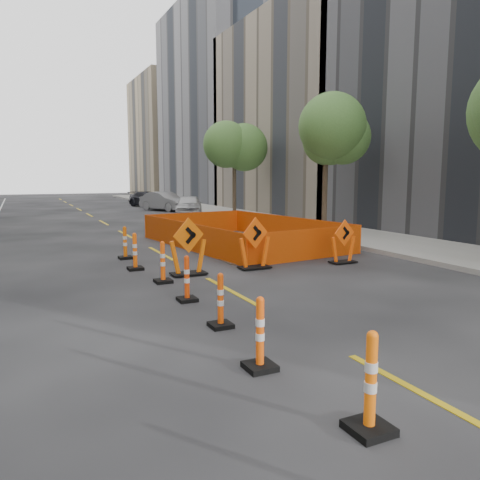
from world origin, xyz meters
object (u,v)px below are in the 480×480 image
channelizer_1 (371,382)px  channelizer_4 (187,278)px  channelizer_6 (135,251)px  chevron_sign_center (255,243)px  chevron_sign_left (188,247)px  parked_car_near (189,206)px  parked_car_mid (165,201)px  parked_car_far (148,199)px  channelizer_2 (260,333)px  chevron_sign_right (343,241)px  channelizer_3 (221,300)px  channelizer_5 (163,262)px  channelizer_7 (125,243)px

channelizer_1 → channelizer_4: channelizer_1 is taller
channelizer_6 → chevron_sign_center: chevron_sign_center is taller
chevron_sign_left → parked_car_near: bearing=58.1°
parked_car_mid → parked_car_far: bearing=65.3°
channelizer_2 → chevron_sign_right: size_ratio=0.77×
chevron_sign_left → channelizer_3: bearing=-114.6°
parked_car_mid → channelizer_1: bearing=-127.1°
channelizer_6 → channelizer_2: bearing=-90.2°
channelizer_6 → chevron_sign_right: size_ratio=0.79×
channelizer_5 → parked_car_far: 30.08m
channelizer_1 → parked_car_near: bearing=74.8°
channelizer_2 → channelizer_3: (0.23, 1.95, -0.03)m
chevron_sign_left → parked_car_mid: (6.22, 23.53, -0.06)m
channelizer_4 → chevron_sign_left: size_ratio=0.64×
channelizer_3 → channelizer_2: bearing=-96.7°
channelizer_5 → parked_car_near: 19.80m
channelizer_2 → parked_car_mid: parked_car_mid is taller
channelizer_7 → parked_car_near: size_ratio=0.25×
channelizer_5 → parked_car_far: size_ratio=0.24×
channelizer_6 → channelizer_7: size_ratio=1.01×
channelizer_6 → channelizer_5: bearing=-82.2°
channelizer_4 → channelizer_7: (-0.12, 5.86, 0.03)m
chevron_sign_center → parked_car_near: chevron_sign_center is taller
channelizer_3 → channelizer_6: bearing=92.0°
channelizer_3 → parked_car_mid: (7.17, 28.02, 0.23)m
channelizer_1 → channelizer_3: channelizer_1 is taller
channelizer_1 → channelizer_6: (-0.27, 9.77, -0.02)m
channelizer_2 → chevron_sign_right: bearing=44.6°
parked_car_near → chevron_sign_left: bearing=-88.3°
channelizer_4 → chevron_sign_right: (5.88, 2.14, 0.18)m
channelizer_4 → chevron_sign_left: 2.71m
channelizer_1 → chevron_sign_left: chevron_sign_left is taller
channelizer_3 → chevron_sign_right: 7.20m
channelizer_2 → chevron_sign_center: size_ratio=0.69×
channelizer_7 → channelizer_5: bearing=-87.8°
channelizer_6 → chevron_sign_center: bearing=-23.0°
channelizer_7 → chevron_sign_right: size_ratio=0.78×
channelizer_5 → chevron_sign_center: 3.01m
chevron_sign_right → chevron_sign_left: bearing=166.0°
channelizer_3 → parked_car_mid: 28.92m
channelizer_5 → parked_car_mid: parked_car_mid is taller
channelizer_6 → channelizer_7: (0.12, 1.95, -0.00)m
channelizer_5 → parked_car_near: (7.15, 18.46, 0.19)m
channelizer_1 → chevron_sign_center: bearing=70.7°
chevron_sign_left → parked_car_far: size_ratio=0.35×
channelizer_3 → chevron_sign_right: size_ratio=0.73×
channelizer_4 → chevron_sign_center: bearing=40.6°
chevron_sign_right → parked_car_near: size_ratio=0.32×
chevron_sign_left → parked_car_mid: 24.34m
channelizer_1 → channelizer_3: 3.91m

